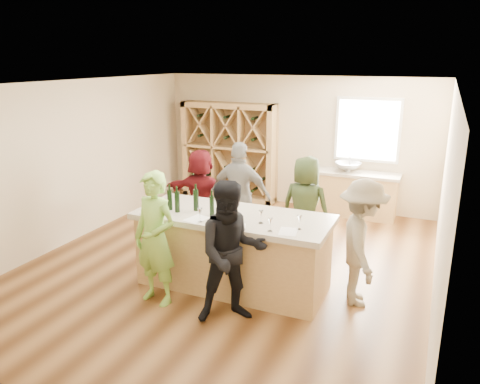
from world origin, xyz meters
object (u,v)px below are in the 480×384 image
at_px(person_far_left, 201,194).
at_px(wine_rack, 229,152).
at_px(sink, 348,167).
at_px(wine_bottle_b, 177,202).
at_px(person_near_left, 155,239).
at_px(person_near_right, 232,252).
at_px(tasting_counter_base, 233,253).
at_px(wine_bottle_e, 212,206).
at_px(person_far_right, 305,207).
at_px(person_far_mid, 240,196).
at_px(wine_bottle_a, 170,200).
at_px(wine_bottle_c, 196,200).
at_px(person_server, 362,243).

bearing_deg(person_far_left, wine_rack, -80.82).
xyz_separation_m(sink, wine_bottle_b, (-1.60, -4.05, 0.21)).
bearing_deg(person_near_left, person_near_right, 8.79).
bearing_deg(tasting_counter_base, person_far_left, 130.53).
bearing_deg(wine_bottle_e, person_far_right, 61.22).
bearing_deg(tasting_counter_base, person_near_right, -66.80).
bearing_deg(wine_bottle_b, person_far_mid, 80.64).
bearing_deg(wine_bottle_a, wine_bottle_c, 17.25).
bearing_deg(wine_bottle_a, person_server, 8.46).
bearing_deg(person_near_right, person_server, 3.61).
distance_m(wine_bottle_b, person_far_right, 2.20).
bearing_deg(wine_bottle_c, person_far_right, 51.93).
bearing_deg(wine_rack, wine_bottle_b, -75.05).
relative_size(person_near_left, person_far_right, 1.07).
bearing_deg(person_far_mid, person_near_left, 80.43).
height_order(person_server, person_far_left, person_server).
height_order(wine_rack, person_near_right, wine_rack).
bearing_deg(wine_rack, wine_bottle_e, -68.37).
bearing_deg(person_near_right, wine_bottle_b, 118.16).
distance_m(wine_bottle_a, person_far_mid, 1.63).
relative_size(tasting_counter_base, person_far_right, 1.55).
relative_size(wine_bottle_b, person_near_left, 0.16).
bearing_deg(person_far_left, wine_bottle_a, 99.83).
bearing_deg(person_server, wine_bottle_c, 80.31).
relative_size(tasting_counter_base, wine_bottle_a, 8.88).
height_order(wine_bottle_b, person_near_right, person_near_right).
distance_m(person_near_left, person_near_right, 1.10).
relative_size(sink, wine_bottle_e, 1.99).
bearing_deg(wine_bottle_b, person_near_left, -89.36).
height_order(wine_bottle_b, person_near_left, person_near_left).
xyz_separation_m(person_server, person_far_left, (-3.04, 1.31, -0.04)).
height_order(wine_rack, person_far_mid, wine_rack).
distance_m(sink, person_near_right, 4.67).
bearing_deg(person_near_left, person_far_right, 67.79).
xyz_separation_m(sink, person_far_mid, (-1.34, -2.45, -0.10)).
xyz_separation_m(sink, person_far_left, (-2.16, -2.30, -0.20)).
height_order(person_near_left, person_far_mid, person_far_mid).
bearing_deg(wine_bottle_e, person_near_right, -48.11).
distance_m(tasting_counter_base, wine_bottle_b, 1.07).
relative_size(wine_rack, person_near_right, 1.23).
height_order(person_near_left, person_far_left, person_near_left).
relative_size(person_far_right, person_far_left, 1.03).
bearing_deg(wine_bottle_a, person_near_right, -27.30).
height_order(tasting_counter_base, person_far_left, person_far_left).
height_order(wine_bottle_c, person_far_right, person_far_right).
distance_m(tasting_counter_base, person_far_right, 1.62).
bearing_deg(person_server, tasting_counter_base, 80.81).
xyz_separation_m(person_server, person_far_mid, (-2.22, 1.16, 0.07)).
bearing_deg(wine_rack, person_far_left, -77.15).
relative_size(wine_bottle_e, person_far_mid, 0.15).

